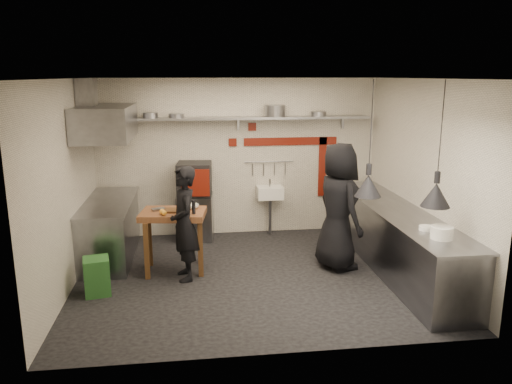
{
  "coord_description": "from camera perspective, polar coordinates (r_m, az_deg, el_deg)",
  "views": [
    {
      "loc": [
        -0.82,
        -6.73,
        2.85
      ],
      "look_at": [
        0.09,
        0.3,
        1.18
      ],
      "focal_mm": 35.0,
      "sensor_mm": 36.0,
      "label": 1
    }
  ],
  "objects": [
    {
      "name": "oven_door",
      "position": [
        8.39,
        -6.95,
        1.04
      ],
      "size": [
        0.47,
        0.07,
        0.46
      ],
      "primitive_type": "cube",
      "rotation": [
        0.0,
        0.0,
        -0.1
      ],
      "color": "#64150B",
      "rests_on": "combi_oven"
    },
    {
      "name": "red_band_horiz",
      "position": [
        9.06,
        3.98,
        5.8
      ],
      "size": [
        1.7,
        0.02,
        0.14
      ],
      "primitive_type": "cube",
      "color": "#64150B",
      "rests_on": "wall_back"
    },
    {
      "name": "ceiling",
      "position": [
        6.78,
        -0.42,
        12.83
      ],
      "size": [
        5.0,
        5.0,
        0.0
      ],
      "primitive_type": "plane",
      "color": "beige",
      "rests_on": "floor"
    },
    {
      "name": "wall_front",
      "position": [
        4.92,
        2.58,
        -3.9
      ],
      "size": [
        5.0,
        0.04,
        2.8
      ],
      "primitive_type": "cube",
      "color": "silver",
      "rests_on": "floor"
    },
    {
      "name": "steel_tray",
      "position": [
        7.42,
        -11.09,
        -1.95
      ],
      "size": [
        0.22,
        0.18,
        0.03
      ],
      "primitive_type": "cube",
      "rotation": [
        0.0,
        0.0,
        0.34
      ],
      "color": "slate",
      "rests_on": "prep_table"
    },
    {
      "name": "back_shelf",
      "position": [
        8.72,
        -1.96,
        8.44
      ],
      "size": [
        4.6,
        0.34,
        0.04
      ],
      "primitive_type": "cube",
      "color": "slate",
      "rests_on": "wall_back"
    },
    {
      "name": "extractor_hood",
      "position": [
        7.91,
        -16.79,
        7.62
      ],
      "size": [
        0.78,
        1.6,
        0.5
      ],
      "primitive_type": "cube",
      "color": "slate",
      "rests_on": "ceiling"
    },
    {
      "name": "sink_drain",
      "position": [
        9.07,
        1.61,
        -2.82
      ],
      "size": [
        0.06,
        0.06,
        0.66
      ],
      "primitive_type": "cylinder",
      "color": "slate",
      "rests_on": "floor"
    },
    {
      "name": "wall_back",
      "position": [
        8.98,
        -2.04,
        3.95
      ],
      "size": [
        5.0,
        0.04,
        2.8
      ],
      "primitive_type": "cube",
      "color": "silver",
      "rests_on": "floor"
    },
    {
      "name": "shelf_bracket_left",
      "position": [
        8.9,
        -14.42,
        7.49
      ],
      "size": [
        0.04,
        0.06,
        0.24
      ],
      "primitive_type": "cube",
      "color": "slate",
      "rests_on": "wall_back"
    },
    {
      "name": "lemon_a",
      "position": [
        7.2,
        -10.69,
        -2.21
      ],
      "size": [
        0.09,
        0.09,
        0.07
      ],
      "primitive_type": "sphere",
      "rotation": [
        0.0,
        0.0,
        -0.16
      ],
      "color": "#F8A72D",
      "rests_on": "prep_table"
    },
    {
      "name": "oven_stand",
      "position": [
        8.89,
        -6.97,
        -2.85
      ],
      "size": [
        0.67,
        0.62,
        0.8
      ],
      "primitive_type": "cube",
      "rotation": [
        0.0,
        0.0,
        -0.1
      ],
      "color": "slate",
      "rests_on": "floor"
    },
    {
      "name": "veg_ball",
      "position": [
        7.46,
        -8.19,
        -1.49
      ],
      "size": [
        0.1,
        0.1,
        0.09
      ],
      "primitive_type": "sphere",
      "rotation": [
        0.0,
        0.0,
        0.11
      ],
      "color": "#689643",
      "rests_on": "prep_table"
    },
    {
      "name": "combi_oven",
      "position": [
        8.69,
        -7.06,
        1.47
      ],
      "size": [
        0.62,
        0.59,
        0.58
      ],
      "primitive_type": "cube",
      "rotation": [
        0.0,
        0.0,
        -0.1
      ],
      "color": "black",
      "rests_on": "oven_stand"
    },
    {
      "name": "shelf_bracket_right",
      "position": [
        9.25,
        9.87,
        7.91
      ],
      "size": [
        0.04,
        0.06,
        0.24
      ],
      "primitive_type": "cube",
      "color": "slate",
      "rests_on": "wall_back"
    },
    {
      "name": "hand_sink",
      "position": [
        9.0,
        1.59,
        -0.06
      ],
      "size": [
        0.46,
        0.34,
        0.22
      ],
      "primitive_type": "cube",
      "color": "white",
      "rests_on": "wall_back"
    },
    {
      "name": "wall_right",
      "position": [
        7.64,
        18.55,
        1.62
      ],
      "size": [
        0.04,
        4.2,
        2.8
      ],
      "primitive_type": "cube",
      "color": "silver",
      "rests_on": "floor"
    },
    {
      "name": "pan_far_left",
      "position": [
        8.7,
        -11.98,
        8.58
      ],
      "size": [
        0.27,
        0.27,
        0.09
      ],
      "primitive_type": "cylinder",
      "rotation": [
        0.0,
        0.0,
        -0.04
      ],
      "color": "slate",
      "rests_on": "back_shelf"
    },
    {
      "name": "small_bowl_right",
      "position": [
        6.69,
        18.91,
        -3.93
      ],
      "size": [
        0.25,
        0.25,
        0.05
      ],
      "primitive_type": "cylinder",
      "rotation": [
        0.0,
        0.0,
        0.42
      ],
      "color": "white",
      "rests_on": "counter_right_top"
    },
    {
      "name": "heat_lamp_near",
      "position": [
        6.35,
        12.95,
        5.89
      ],
      "size": [
        0.44,
        0.44,
        1.45
      ],
      "primitive_type": null,
      "rotation": [
        0.0,
        0.0,
        0.43
      ],
      "color": "black",
      "rests_on": "ceiling"
    },
    {
      "name": "floor",
      "position": [
        7.35,
        -0.39,
        -9.55
      ],
      "size": [
        5.0,
        5.0,
        0.0
      ],
      "primitive_type": "plane",
      "color": "black",
      "rests_on": "ground"
    },
    {
      "name": "pepper_mill",
      "position": [
        7.13,
        -7.13,
        -1.71
      ],
      "size": [
        0.06,
        0.06,
        0.2
      ],
      "primitive_type": "cylinder",
      "rotation": [
        0.0,
        0.0,
        -0.14
      ],
      "color": "black",
      "rests_on": "prep_table"
    },
    {
      "name": "green_bin",
      "position": [
        7.02,
        -17.71,
        -9.16
      ],
      "size": [
        0.38,
        0.38,
        0.5
      ],
      "primitive_type": "cube",
      "rotation": [
        0.0,
        0.0,
        0.2
      ],
      "color": "#245A24",
      "rests_on": "floor"
    },
    {
      "name": "red_band_vert",
      "position": [
        9.27,
        7.58,
        2.88
      ],
      "size": [
        0.14,
        0.02,
        1.1
      ],
      "primitive_type": "cube",
      "color": "#64150B",
      "rests_on": "wall_back"
    },
    {
      "name": "sink_tap",
      "position": [
        8.96,
        1.6,
        1.06
      ],
      "size": [
        0.03,
        0.03,
        0.14
      ],
      "primitive_type": "cylinder",
      "color": "slate",
      "rests_on": "hand_sink"
    },
    {
      "name": "counter_left_top",
      "position": [
        8.12,
        -16.56,
        -1.09
      ],
      "size": [
        0.76,
        2.0,
        0.03
      ],
      "primitive_type": "cube",
      "color": "slate",
      "rests_on": "counter_left"
    },
    {
      "name": "shelf_bracket_mid",
      "position": [
        8.88,
        -2.05,
        7.87
      ],
      "size": [
        0.04,
        0.06,
        0.24
      ],
      "primitive_type": "cube",
      "color": "slate",
      "rests_on": "wall_back"
    },
    {
      "name": "hood_duct",
      "position": [
        7.93,
        -18.8,
        10.39
      ],
      "size": [
        0.28,
        0.28,
        0.5
      ],
      "primitive_type": "cube",
      "color": "slate",
      "rests_on": "ceiling"
    },
    {
      "name": "counter_right",
      "position": [
        7.74,
        15.69,
        -5.33
      ],
      "size": [
        0.7,
        3.8,
        0.9
      ],
      "primitive_type": "cube",
      "color": "slate",
      "rests_on": "floor"
    },
    {
      "name": "wall_left",
      "position": [
        7.08,
        -20.91,
        0.56
      ],
      "size": [
        0.04,
        4.2,
        2.8
      ],
      "primitive_type": "cube",
      "color": "silver",
      "rests_on": "floor"
    },
    {
      "name": "red_tile_a",
      "position": [
        8.92,
        -0.44,
        7.46
      ],
      "size": [
        0.14,
        0.02,
        0.14
      ],
      "primitive_type": "cube",
      "color": "#64150B",
      "rests_on": "wall_back"
    },
    {
      "name": "lemon_b",
      "position": [
        7.13,
        -10.47,
        -2.36
      ],
      "size": [
        0.09,
        0.09,
        0.07
      ],
      "primitive_type": "sphere",
      "rotation": [
        0.0,
        0.0,
        -0.35
      ],
      "color": "#F8A72D",
      "rests_on": "prep_table"
    },
    {
      "name": "prep_table",
      "position": [
        7.48,
        -9.34,
        -5.57
      ],
      "size": [
        1.0,
        0.76,
        0.92
      ],
      "primitive_type": null,
      "rotation": [
        0.0,
        0.0,
        -0.13
      ],
      "color": "brown",
      "rests_on": "floor"
    },
    {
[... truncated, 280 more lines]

